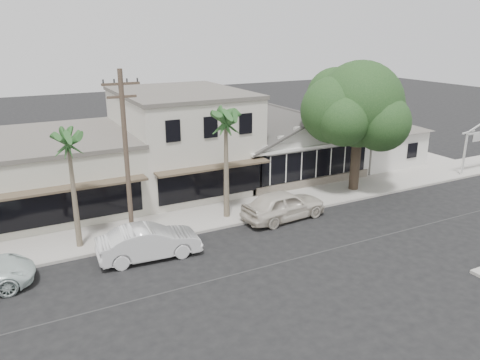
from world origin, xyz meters
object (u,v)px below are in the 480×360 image
utility_pole (126,156)px  shade_tree (356,106)px  car_1 (149,242)px  car_0 (284,205)px

utility_pole → shade_tree: (15.88, 1.69, 1.06)m
utility_pole → car_1: utility_pole is taller
utility_pole → car_0: (8.88, -0.62, -3.90)m
utility_pole → shade_tree: 16.01m
utility_pole → shade_tree: bearing=6.1°
shade_tree → car_1: bearing=-167.5°
car_0 → car_1: bearing=92.6°
car_0 → car_1: 8.58m
car_1 → car_0: bearing=-78.6°
utility_pole → car_1: size_ratio=1.80×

